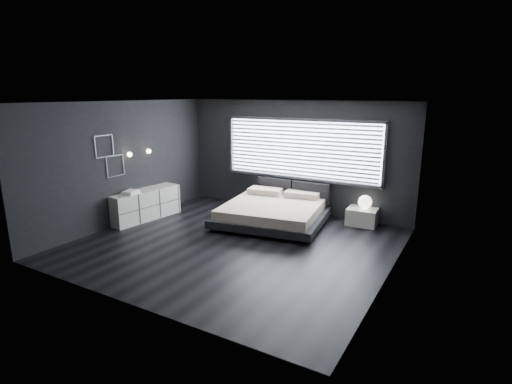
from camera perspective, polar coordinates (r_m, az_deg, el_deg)
The scene contains 12 objects.
room at distance 7.75m, azimuth -3.15°, elevation 2.27°, with size 6.04×6.00×2.80m.
window at distance 9.96m, azimuth 6.35°, elevation 6.06°, with size 4.14×0.09×1.52m.
headboard at distance 10.17m, azimuth 5.27°, elevation 0.28°, with size 1.96×0.16×0.52m.
sconce_near at distance 9.61m, azimuth -17.62°, elevation 5.14°, with size 0.18×0.11×0.11m.
sconce_far at distance 10.02m, azimuth -15.10°, elevation 5.65°, with size 0.18×0.11×0.11m.
wall_art_upper at distance 9.26m, azimuth -20.85°, elevation 6.13°, with size 0.01×0.48×0.48m.
wall_art_lower at distance 9.48m, azimuth -19.45°, elevation 3.54°, with size 0.01×0.48×0.48m.
bed at distance 9.34m, azimuth 2.49°, elevation -2.74°, with size 2.68×2.60×0.61m.
nightstand at distance 9.55m, azimuth 14.93°, elevation -3.40°, with size 0.67×0.56×0.39m, color silver.
orb_lamp at distance 9.46m, azimuth 15.31°, elevation -1.38°, with size 0.31×0.31×0.31m, color white.
dresser at distance 9.96m, azimuth -15.56°, elevation -1.73°, with size 0.72×1.85×0.72m.
book_stack at distance 9.59m, azimuth -17.49°, elevation -0.03°, with size 0.34×0.41×0.08m.
Camera 1 is at (4.16, -6.35, 2.97)m, focal length 28.00 mm.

